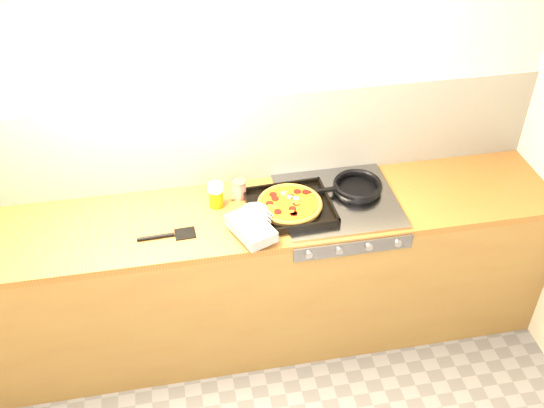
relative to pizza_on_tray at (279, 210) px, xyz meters
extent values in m
plane|color=beige|center=(-0.13, 0.37, 0.30)|extent=(3.20, 0.00, 3.20)
cube|color=silver|center=(-0.13, 0.36, 0.20)|extent=(3.20, 0.02, 0.50)
cube|color=olive|center=(-0.13, 0.07, -0.52)|extent=(3.20, 0.60, 0.86)
cube|color=brown|center=(-0.13, 0.07, -0.07)|extent=(3.20, 0.60, 0.04)
cube|color=gray|center=(0.32, -0.23, -0.10)|extent=(0.60, 0.03, 0.08)
cylinder|color=#A5A5AA|center=(0.10, -0.25, -0.10)|extent=(0.04, 0.02, 0.04)
cylinder|color=#A5A5AA|center=(0.25, -0.25, -0.10)|extent=(0.04, 0.02, 0.04)
cylinder|color=#A5A5AA|center=(0.40, -0.25, -0.10)|extent=(0.04, 0.02, 0.04)
cylinder|color=#A5A5AA|center=(0.55, -0.25, -0.10)|extent=(0.04, 0.02, 0.04)
cube|color=gray|center=(0.32, 0.07, -0.04)|extent=(0.60, 0.56, 0.02)
cube|color=black|center=(0.06, 0.04, -0.02)|extent=(0.44, 0.39, 0.01)
cube|color=black|center=(0.06, 0.22, -0.01)|extent=(0.42, 0.03, 0.02)
cube|color=black|center=(0.07, -0.14, -0.01)|extent=(0.42, 0.03, 0.02)
cube|color=black|center=(0.27, 0.05, -0.01)|extent=(0.03, 0.37, 0.02)
cube|color=black|center=(-0.14, 0.03, -0.01)|extent=(0.03, 0.37, 0.02)
cylinder|color=olive|center=(0.06, 0.04, -0.01)|extent=(0.33, 0.33, 0.02)
torus|color=olive|center=(0.06, 0.04, 0.00)|extent=(0.35, 0.35, 0.03)
cylinder|color=#BE7817|center=(0.06, 0.04, 0.01)|extent=(0.29, 0.29, 0.01)
cylinder|color=maroon|center=(0.09, 0.02, 0.01)|extent=(0.04, 0.04, 0.01)
cylinder|color=maroon|center=(-0.01, 0.12, 0.01)|extent=(0.04, 0.04, 0.01)
cylinder|color=maroon|center=(0.06, -0.06, 0.01)|extent=(0.04, 0.04, 0.01)
cylinder|color=maroon|center=(-0.04, 0.05, 0.01)|extent=(0.04, 0.04, 0.01)
cylinder|color=maroon|center=(0.12, 0.12, 0.01)|extent=(0.04, 0.04, 0.01)
cylinder|color=maroon|center=(0.08, 0.08, 0.01)|extent=(0.04, 0.04, 0.01)
cylinder|color=maroon|center=(-0.01, -0.03, 0.01)|extent=(0.04, 0.04, 0.01)
cylinder|color=maroon|center=(0.16, 0.11, 0.01)|extent=(0.04, 0.04, 0.01)
cylinder|color=maroon|center=(0.06, -0.05, 0.01)|extent=(0.04, 0.04, 0.01)
cylinder|color=maroon|center=(0.07, -0.02, 0.01)|extent=(0.04, 0.04, 0.01)
cylinder|color=maroon|center=(0.00, 0.08, 0.01)|extent=(0.04, 0.04, 0.01)
ellipsoid|color=orange|center=(-0.02, 0.02, 0.01)|extent=(0.03, 0.02, 0.01)
ellipsoid|color=orange|center=(-0.04, 0.02, 0.01)|extent=(0.03, 0.02, 0.01)
ellipsoid|color=orange|center=(0.05, 0.09, 0.01)|extent=(0.03, 0.02, 0.01)
ellipsoid|color=orange|center=(0.05, 0.13, 0.01)|extent=(0.03, 0.02, 0.01)
ellipsoid|color=orange|center=(0.05, -0.04, 0.01)|extent=(0.03, 0.02, 0.01)
ellipsoid|color=orange|center=(0.10, 0.02, 0.01)|extent=(0.03, 0.02, 0.01)
ellipsoid|color=orange|center=(0.09, 0.04, 0.01)|extent=(0.03, 0.02, 0.01)
ellipsoid|color=orange|center=(-0.01, 0.01, 0.01)|extent=(0.03, 0.02, 0.01)
ellipsoid|color=orange|center=(0.07, 0.11, 0.01)|extent=(0.03, 0.02, 0.01)
ellipsoid|color=silver|center=(0.05, 0.12, 0.01)|extent=(0.03, 0.03, 0.01)
ellipsoid|color=silver|center=(0.07, 0.08, 0.01)|extent=(0.03, 0.03, 0.01)
ellipsoid|color=silver|center=(0.10, 0.06, 0.01)|extent=(0.03, 0.03, 0.01)
cube|color=black|center=(-0.16, -0.13, 0.01)|extent=(0.23, 0.29, 0.06)
ellipsoid|color=black|center=(-0.12, -0.01, 0.01)|extent=(0.15, 0.15, 0.06)
cylinder|color=black|center=(-0.08, -0.09, 0.01)|extent=(0.09, 0.12, 0.05)
cylinder|color=black|center=(0.45, 0.13, -0.02)|extent=(0.26, 0.26, 0.01)
torus|color=black|center=(0.45, 0.13, 0.00)|extent=(0.28, 0.28, 0.03)
cube|color=black|center=(0.24, 0.11, 0.00)|extent=(0.19, 0.04, 0.02)
cylinder|color=#AE120E|center=(-0.17, 0.20, 0.01)|extent=(0.08, 0.08, 0.09)
cylinder|color=#B2B2B7|center=(-0.17, 0.20, 0.06)|extent=(0.09, 0.09, 0.01)
cylinder|color=#B2B2B7|center=(-0.17, 0.20, -0.04)|extent=(0.09, 0.09, 0.01)
cylinder|color=orange|center=(-0.30, 0.15, 0.00)|extent=(0.09, 0.09, 0.10)
cylinder|color=silver|center=(-0.30, 0.15, 0.07)|extent=(0.10, 0.10, 0.03)
cylinder|color=#976B40|center=(-0.09, 0.21, -0.04)|extent=(0.26, 0.08, 0.02)
ellipsoid|color=#976B40|center=(0.05, 0.24, -0.04)|extent=(0.06, 0.05, 0.02)
cube|color=black|center=(-0.47, -0.04, -0.04)|extent=(0.10, 0.09, 0.01)
cylinder|color=black|center=(-0.61, -0.05, -0.04)|extent=(0.18, 0.03, 0.02)
camera|label=1|loc=(-0.49, -2.43, 1.98)|focal=42.00mm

